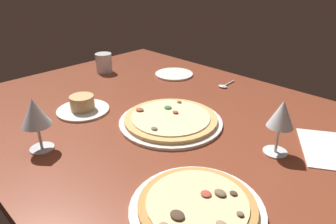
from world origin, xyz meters
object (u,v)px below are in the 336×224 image
ramekin_on_saucer (83,106)px  paper_menu (328,149)px  wine_glass_near (282,116)px  wine_glass_far (35,114)px  pizza_main (171,120)px  side_plate (174,74)px  pizza_side (197,207)px  water_glass (104,64)px  spoon (225,86)px

ramekin_on_saucer → paper_menu: (-71.24, -35.65, -1.90)cm
wine_glass_near → wine_glass_far: bearing=43.2°
pizza_main → wine_glass_near: wine_glass_near is taller
side_plate → ramekin_on_saucer: bearing=94.3°
pizza_side → water_glass: bearing=-23.4°
pizza_side → ramekin_on_saucer: ramekin_on_saucer is taller
ramekin_on_saucer → side_plate: bearing=-85.7°
wine_glass_near → paper_menu: 19.27cm
wine_glass_far → water_glass: wine_glass_far is taller
pizza_main → ramekin_on_saucer: (28.45, 15.50, 0.85)cm
wine_glass_far → wine_glass_near: size_ratio=0.98×
water_glass → side_plate: size_ratio=0.51×
ramekin_on_saucer → wine_glass_near: size_ratio=1.16×
pizza_side → spoon: 74.95cm
pizza_main → ramekin_on_saucer: bearing=28.6°
paper_menu → pizza_main: bearing=-6.4°
pizza_main → paper_menu: 47.31cm
pizza_main → wine_glass_far: size_ratio=2.18×
wine_glass_near → paper_menu: bearing=-129.7°
wine_glass_far → wine_glass_near: wine_glass_near is taller
ramekin_on_saucer → wine_glass_near: wine_glass_near is taller
pizza_side → spoon: pizza_side is taller
ramekin_on_saucer → wine_glass_near: (-61.27, -23.62, 9.38)cm
pizza_side → water_glass: size_ratio=3.21×
wine_glass_near → side_plate: (65.06, -27.09, -10.98)cm
pizza_main → wine_glass_far: bearing=67.8°
side_plate → spoon: (-25.43, -4.59, 0.01)cm
ramekin_on_saucer → wine_glass_far: 26.81cm
wine_glass_far → spoon: (-8.22, -76.68, -10.62)cm
wine_glass_far → spoon: wine_glass_far is taller
pizza_main → spoon: (6.81, -39.80, -0.74)cm
wine_glass_near → side_plate: 71.32cm
side_plate → paper_menu: bearing=168.7°
water_glass → side_plate: water_glass is taller
side_plate → wine_glass_near: bearing=157.4°
wine_glass_near → paper_menu: (-9.97, -12.03, -11.28)cm
pizza_side → wine_glass_near: (-1.03, -32.57, 10.24)cm
pizza_side → ramekin_on_saucer: (60.24, -8.94, 0.85)cm
wine_glass_far → side_plate: 74.87cm
pizza_main → ramekin_on_saucer: size_ratio=1.84×
paper_menu → spoon: size_ratio=1.93×
side_plate → pizza_side: bearing=137.0°
pizza_main → ramekin_on_saucer: ramekin_on_saucer is taller
pizza_side → wine_glass_near: size_ratio=1.83×
ramekin_on_saucer → wine_glass_near: bearing=-158.9°
wine_glass_near → spoon: wine_glass_near is taller
spoon → wine_glass_near: bearing=141.4°
water_glass → spoon: (-52.37, -24.88, -3.55)cm
wine_glass_near → pizza_side: bearing=88.2°
wine_glass_far → paper_menu: wine_glass_far is taller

